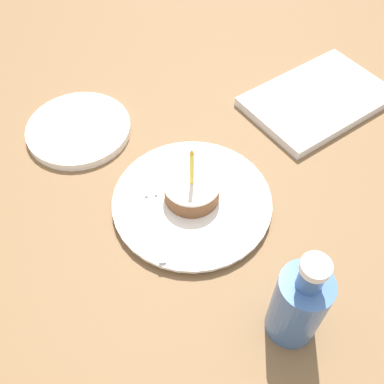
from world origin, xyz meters
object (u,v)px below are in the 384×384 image
at_px(plate, 192,202).
at_px(marble_board, 318,99).
at_px(cake_slice, 192,189).
at_px(side_plate, 79,129).
at_px(fork, 154,211).
at_px(bottle, 296,306).

distance_m(plate, marble_board, 0.39).
relative_size(cake_slice, side_plate, 0.58).
xyz_separation_m(plate, fork, (-0.07, 0.02, 0.01)).
relative_size(plate, bottle, 1.51).
bearing_deg(side_plate, plate, -73.82).
bearing_deg(fork, bottle, -78.72).
distance_m(plate, bottle, 0.27).
bearing_deg(bottle, cake_slice, 86.45).
relative_size(cake_slice, bottle, 0.65).
xyz_separation_m(cake_slice, fork, (-0.07, 0.01, -0.02)).
xyz_separation_m(plate, bottle, (-0.01, -0.27, 0.07)).
distance_m(cake_slice, bottle, 0.27).
relative_size(plate, side_plate, 1.35).
distance_m(fork, marble_board, 0.45).
bearing_deg(marble_board, cake_slice, -170.56).
distance_m(plate, cake_slice, 0.03).
height_order(fork, bottle, bottle).
bearing_deg(cake_slice, plate, -122.78).
height_order(side_plate, marble_board, marble_board).
distance_m(bottle, side_plate, 0.56).
bearing_deg(cake_slice, side_plate, 107.01).
height_order(fork, marble_board, fork).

